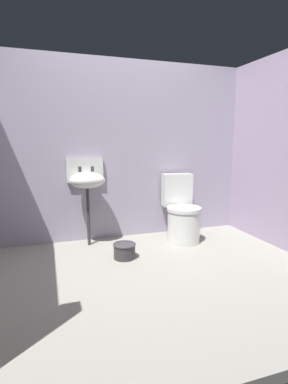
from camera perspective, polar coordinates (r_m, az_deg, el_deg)
The scene contains 5 objects.
ground_plane at distance 2.82m, azimuth 1.85°, elevation -15.95°, with size 3.50×2.63×0.08m, color gray.
wall_back at distance 3.65m, azimuth -4.40°, elevation 7.86°, with size 3.50×0.10×2.12m, color #9C94A8.
toilet_near_wall at distance 3.59m, azimuth 7.23°, elevation -4.15°, with size 0.45×0.63×0.78m.
sink at distance 3.39m, azimuth -10.93°, elevation 2.35°, with size 0.42×0.35×0.99m.
bucket at distance 3.09m, azimuth -3.77°, elevation -11.15°, with size 0.24×0.24×0.15m.
Camera 1 is at (-0.88, -2.38, 1.19)m, focal length 27.76 mm.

